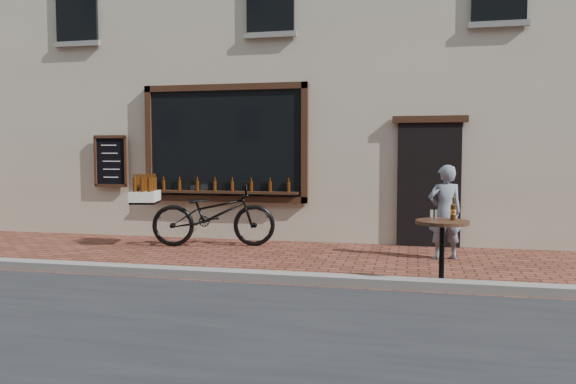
# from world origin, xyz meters

# --- Properties ---
(ground) EXTENTS (90.00, 90.00, 0.00)m
(ground) POSITION_xyz_m (0.00, 0.00, 0.00)
(ground) COLOR #4E2619
(ground) RESTS_ON ground
(kerb) EXTENTS (90.00, 0.25, 0.12)m
(kerb) POSITION_xyz_m (0.00, 0.20, 0.06)
(kerb) COLOR slate
(kerb) RESTS_ON ground
(shop_building) EXTENTS (28.00, 6.20, 10.00)m
(shop_building) POSITION_xyz_m (0.00, 6.50, 5.00)
(shop_building) COLOR beige
(shop_building) RESTS_ON ground
(cargo_bicycle) EXTENTS (2.62, 1.30, 1.23)m
(cargo_bicycle) POSITION_xyz_m (-1.89, 2.65, 0.59)
(cargo_bicycle) COLOR black
(cargo_bicycle) RESTS_ON ground
(bistro_table) EXTENTS (0.65, 0.65, 1.12)m
(bistro_table) POSITION_xyz_m (1.99, 0.35, 0.60)
(bistro_table) COLOR black
(bistro_table) RESTS_ON ground
(pedestrian) EXTENTS (0.62, 0.50, 1.48)m
(pedestrian) POSITION_xyz_m (2.12, 2.29, 0.74)
(pedestrian) COLOR slate
(pedestrian) RESTS_ON ground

